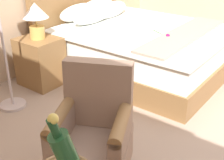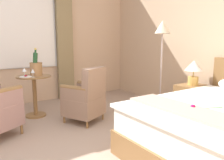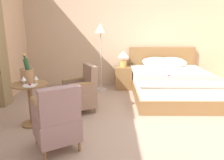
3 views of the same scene
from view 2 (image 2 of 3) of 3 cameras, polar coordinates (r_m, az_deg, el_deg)
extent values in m
cube|color=#CFAE8A|center=(4.19, 26.48, 12.94)|extent=(5.62, 0.12, 3.19)
cube|color=#D1AF8E|center=(4.97, -25.17, 12.34)|extent=(0.12, 5.57, 3.19)
cube|color=white|center=(4.89, -25.10, 13.51)|extent=(0.02, 1.84, 1.85)
cube|color=white|center=(4.87, -25.04, 13.54)|extent=(0.02, 1.75, 1.81)
cube|color=#8B7852|center=(5.11, -12.31, 12.05)|extent=(0.10, 0.36, 3.03)
cube|color=tan|center=(2.25, 22.43, -8.37)|extent=(1.68, 0.38, 0.03)
cylinder|color=#2D6628|center=(2.51, 23.74, -6.69)|extent=(0.17, 0.29, 0.01)
sphere|color=#B20F4C|center=(2.43, 20.38, -6.54)|extent=(0.05, 0.05, 0.05)
ellipsoid|color=#33702D|center=(2.35, 21.18, -7.46)|extent=(0.02, 0.05, 0.01)
cube|color=white|center=(2.46, 20.82, -6.80)|extent=(0.11, 0.13, 0.00)
cube|color=brown|center=(3.97, 20.09, -5.38)|extent=(0.42, 0.48, 0.58)
sphere|color=#B7B2A8|center=(3.82, 22.93, -4.15)|extent=(0.02, 0.02, 0.02)
cylinder|color=gold|center=(3.90, 20.39, -0.20)|extent=(0.17, 0.17, 0.15)
cylinder|color=tan|center=(3.88, 20.50, 1.59)|extent=(0.02, 0.02, 0.10)
cone|color=silver|center=(3.87, 20.61, 3.55)|extent=(0.29, 0.29, 0.17)
cylinder|color=#C0ADAA|center=(4.27, 12.31, -7.83)|extent=(0.28, 0.28, 0.03)
cylinder|color=#C0ADAA|center=(4.12, 12.67, 1.84)|extent=(0.03, 0.03, 1.42)
cone|color=beige|center=(4.09, 13.10, 13.37)|extent=(0.29, 0.29, 0.23)
cylinder|color=brown|center=(4.15, -19.24, -8.65)|extent=(0.35, 0.35, 0.03)
cylinder|color=brown|center=(4.07, -19.50, -4.16)|extent=(0.07, 0.07, 0.70)
cylinder|color=brown|center=(4.00, -19.78, 0.86)|extent=(0.58, 0.58, 0.02)
cylinder|color=#9E7349|center=(4.04, -19.21, 2.69)|extent=(0.21, 0.21, 0.22)
torus|color=#9E7349|center=(4.03, -19.29, 4.24)|extent=(0.22, 0.22, 0.02)
cylinder|color=white|center=(4.03, -19.28, 3.96)|extent=(0.18, 0.18, 0.03)
cylinder|color=#1E4723|center=(4.00, -19.44, 4.76)|extent=(0.14, 0.12, 0.29)
cylinder|color=#193D1E|center=(4.03, -19.36, 7.17)|extent=(0.05, 0.04, 0.08)
sphere|color=gold|center=(4.03, -19.39, 7.65)|extent=(0.04, 0.04, 0.04)
cylinder|color=white|center=(3.98, -21.83, 0.89)|extent=(0.07, 0.07, 0.01)
cylinder|color=white|center=(3.98, -21.87, 1.50)|extent=(0.01, 0.01, 0.08)
cone|color=white|center=(3.97, -21.94, 2.54)|extent=(0.08, 0.08, 0.06)
cylinder|color=white|center=(3.85, -19.91, 0.74)|extent=(0.06, 0.06, 0.01)
cylinder|color=white|center=(3.85, -19.94, 1.29)|extent=(0.01, 0.01, 0.07)
cone|color=white|center=(3.84, -20.00, 2.28)|extent=(0.07, 0.07, 0.07)
cylinder|color=white|center=(3.90, -21.62, 0.79)|extent=(0.20, 0.20, 0.01)
sphere|color=maroon|center=(3.92, -21.41, 1.09)|extent=(0.02, 0.02, 0.02)
sphere|color=maroon|center=(3.88, -21.73, 1.00)|extent=(0.03, 0.03, 0.03)
cylinder|color=brown|center=(4.00, -8.05, -8.29)|extent=(0.04, 0.04, 0.11)
cylinder|color=brown|center=(3.68, -12.34, -10.01)|extent=(0.04, 0.04, 0.11)
cylinder|color=brown|center=(3.74, -2.44, -9.44)|extent=(0.04, 0.04, 0.11)
cylinder|color=brown|center=(3.40, -6.51, -11.48)|extent=(0.04, 0.04, 0.11)
cube|color=#8F715C|center=(3.64, -7.41, -6.77)|extent=(0.71, 0.70, 0.29)
cube|color=#8F715C|center=(3.42, -4.64, -0.96)|extent=(0.35, 0.51, 0.51)
cube|color=#8F715C|center=(3.75, -5.78, -2.49)|extent=(0.48, 0.30, 0.19)
cylinder|color=brown|center=(3.74, -5.81, -1.09)|extent=(0.48, 0.30, 0.09)
cube|color=#8F715C|center=(3.43, -9.90, -3.74)|extent=(0.48, 0.30, 0.19)
cylinder|color=brown|center=(3.41, -9.95, -2.21)|extent=(0.48, 0.30, 0.09)
cylinder|color=brown|center=(3.43, -22.54, -11.71)|extent=(0.04, 0.04, 0.14)
cylinder|color=brown|center=(3.77, -27.32, -10.15)|extent=(0.04, 0.04, 0.14)
cube|color=gray|center=(3.17, -26.11, -4.47)|extent=(0.34, 0.48, 0.20)
cylinder|color=brown|center=(3.14, -26.25, -2.66)|extent=(0.34, 0.48, 0.09)
camera|label=1|loc=(4.51, -30.31, 14.24)|focal=50.00mm
camera|label=3|loc=(3.47, -79.84, 8.01)|focal=35.00mm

